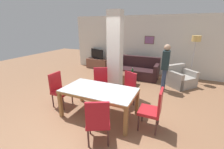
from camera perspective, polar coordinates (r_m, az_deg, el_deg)
The scene contains 17 objects.
ground_plane at distance 4.11m, azimuth -4.71°, elevation -15.03°, with size 18.00×18.00×0.00m, color #926546.
back_wall at distance 7.48m, azimuth 11.06°, elevation 11.01°, with size 7.20×0.09×2.70m.
divider_pillar at distance 4.91m, azimuth 1.17°, elevation 7.65°, with size 0.44×0.34×2.70m.
dining_table at distance 3.82m, azimuth -4.94°, elevation -7.48°, with size 1.85×1.01×0.73m.
dining_chair_head_left at distance 4.58m, azimuth -19.42°, elevation -4.94°, with size 0.46×0.46×0.98m.
dining_chair_far_left at distance 4.78m, azimuth -4.37°, elevation -2.89°, with size 0.62×0.62×0.98m.
dining_chair_head_right at distance 3.47m, azimuth 15.59°, elevation -12.24°, with size 0.46×0.46×0.98m.
dining_chair_near_right at distance 3.00m, azimuth -5.36°, elevation -16.83°, with size 0.62×0.62×0.98m.
dining_chair_far_right at distance 4.39m, azimuth 5.72°, elevation -4.92°, with size 0.62×0.62×0.98m.
sofa at distance 6.87m, azimuth 9.07°, elevation 1.55°, with size 1.98×0.89×0.91m.
armchair at distance 6.38m, azimuth 24.35°, elevation -1.46°, with size 1.23×1.23×0.78m.
coffee_table at distance 6.00m, azimuth 5.66°, elevation -1.63°, with size 0.71×0.52×0.43m.
bottle at distance 5.93m, azimuth 7.79°, elevation 1.20°, with size 0.08×0.08×0.26m.
tv_stand at distance 8.26m, azimuth -5.65°, elevation 4.22°, with size 1.17×0.40×0.52m.
tv_screen at distance 8.15m, azimuth -5.76°, elevation 7.72°, with size 0.86×0.35×0.52m.
floor_lamp at distance 6.77m, azimuth 29.24°, elevation 10.33°, with size 0.33×0.33×1.88m.
standing_person at distance 5.51m, azimuth 19.65°, elevation 3.54°, with size 0.23×0.38×1.65m.
Camera 1 is at (1.70, -2.99, 2.25)m, focal length 24.00 mm.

